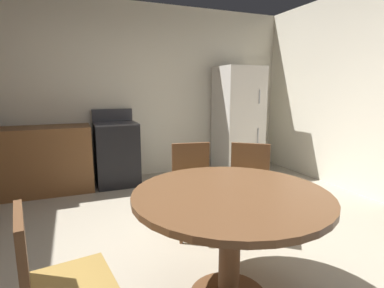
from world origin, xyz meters
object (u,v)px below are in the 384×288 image
Objects in this scene: refrigerator at (238,120)px; oven_range at (116,153)px; chair_northeast at (248,183)px; chair_north at (193,182)px; dining_table at (230,215)px; chair_west at (54,282)px.

oven_range is at bearing 178.47° from refrigerator.
chair_northeast is (0.97, -2.03, 0.03)m from oven_range.
oven_range is 2.25m from chair_northeast.
chair_northeast is at bearing 75.08° from chair_north.
chair_northeast is at bearing -117.73° from refrigerator.
chair_north is 1.00× the size of chair_northeast.
refrigerator is 2.36m from chair_north.
oven_range is 2.06m from refrigerator.
dining_table is (-1.69, -2.78, -0.27)m from refrigerator.
refrigerator reaches higher than dining_table.
chair_northeast is at bearing 51.12° from dining_table.
dining_table is at bearing -121.27° from refrigerator.
chair_west is 1.00× the size of chair_northeast.
refrigerator is 2.02× the size of chair_north.
chair_northeast is (0.65, 0.81, -0.10)m from dining_table.
refrigerator is at bearing 148.04° from chair_north.
refrigerator is at bearing -168.85° from chair_northeast.
chair_north reaches higher than dining_table.
chair_north is at bearing 36.18° from chair_west.
chair_north is (1.19, 1.18, 0.00)m from chair_west.
chair_north is at bearing -74.98° from oven_range.
chair_northeast reaches higher than dining_table.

